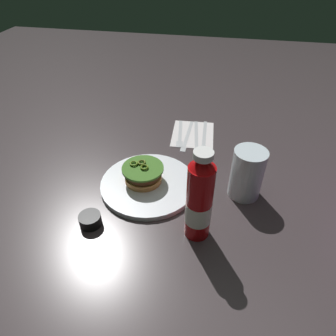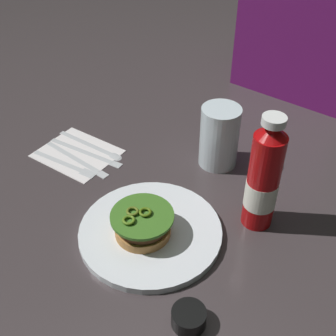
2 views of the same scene
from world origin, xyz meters
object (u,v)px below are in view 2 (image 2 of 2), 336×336
(water_glass, at_px, (219,137))
(burger_sandwich, at_px, (142,224))
(condiment_cup, at_px, (189,318))
(steak_knife, at_px, (79,160))
(butter_knife, at_px, (89,153))
(spoon_utensil, at_px, (98,148))
(dinner_plate, at_px, (150,232))
(diner_person, at_px, (308,20))
(fork_utensil, at_px, (69,165))
(ketchup_bottle, at_px, (263,180))
(napkin, at_px, (77,154))

(water_glass, bearing_deg, burger_sandwich, -86.82)
(water_glass, relative_size, condiment_cup, 2.58)
(water_glass, height_order, steak_knife, water_glass)
(butter_knife, xyz_separation_m, spoon_utensil, (0.00, 0.03, 0.00))
(dinner_plate, relative_size, diner_person, 0.56)
(condiment_cup, height_order, steak_knife, condiment_cup)
(diner_person, bearing_deg, steak_knife, -111.18)
(spoon_utensil, bearing_deg, condiment_cup, -28.74)
(diner_person, bearing_deg, burger_sandwich, -87.94)
(fork_utensil, bearing_deg, ketchup_bottle, 14.54)
(ketchup_bottle, xyz_separation_m, fork_utensil, (-0.41, -0.11, -0.10))
(fork_utensil, bearing_deg, napkin, 116.98)
(burger_sandwich, relative_size, diner_person, 0.24)
(dinner_plate, distance_m, diner_person, 0.71)
(napkin, relative_size, fork_utensil, 1.00)
(ketchup_bottle, height_order, condiment_cup, ketchup_bottle)
(fork_utensil, xyz_separation_m, diner_person, (0.24, 0.64, 0.20))
(napkin, xyz_separation_m, diner_person, (0.26, 0.60, 0.20))
(diner_person, bearing_deg, butter_knife, -112.40)
(dinner_plate, bearing_deg, spoon_utensil, 153.90)
(ketchup_bottle, bearing_deg, fork_utensil, -165.46)
(water_glass, height_order, condiment_cup, water_glass)
(water_glass, bearing_deg, condiment_cup, -63.45)
(condiment_cup, bearing_deg, ketchup_bottle, 95.34)
(ketchup_bottle, height_order, fork_utensil, ketchup_bottle)
(water_glass, distance_m, napkin, 0.33)
(spoon_utensil, bearing_deg, steak_knife, -90.35)
(burger_sandwich, relative_size, spoon_utensil, 0.60)
(fork_utensil, relative_size, butter_knife, 0.86)
(dinner_plate, distance_m, steak_knife, 0.28)
(napkin, bearing_deg, spoon_utensil, 58.96)
(napkin, height_order, diner_person, diner_person)
(fork_utensil, bearing_deg, burger_sandwich, -12.77)
(steak_knife, bearing_deg, fork_utensil, -102.75)
(napkin, bearing_deg, fork_utensil, -63.02)
(water_glass, height_order, fork_utensil, water_glass)
(burger_sandwich, distance_m, fork_utensil, 0.28)
(dinner_plate, bearing_deg, butter_knife, 158.89)
(dinner_plate, distance_m, spoon_utensil, 0.30)
(dinner_plate, height_order, fork_utensil, dinner_plate)
(napkin, height_order, butter_knife, butter_knife)
(butter_knife, bearing_deg, steak_knife, -87.16)
(steak_knife, bearing_deg, butter_knife, 92.84)
(condiment_cup, distance_m, spoon_utensil, 0.49)
(fork_utensil, bearing_deg, diner_person, 69.14)
(burger_sandwich, xyz_separation_m, fork_utensil, (-0.27, 0.06, -0.03))
(napkin, distance_m, steak_knife, 0.03)
(dinner_plate, xyz_separation_m, fork_utensil, (-0.27, 0.05, -0.00))
(butter_knife, bearing_deg, condiment_cup, -25.80)
(steak_knife, bearing_deg, water_glass, 37.65)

